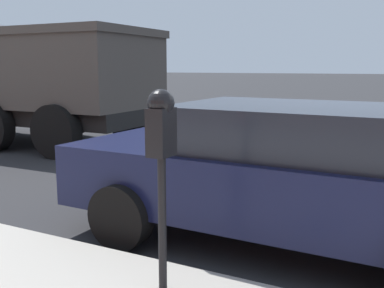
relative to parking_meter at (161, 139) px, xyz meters
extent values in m
plane|color=#2B2B2D|center=(2.62, -0.84, -1.24)|extent=(220.00, 220.00, 0.00)
cylinder|color=black|center=(0.00, 0.00, -0.62)|extent=(0.06, 0.06, 1.00)
cube|color=black|center=(0.00, 0.00, 0.05)|extent=(0.20, 0.14, 0.34)
sphere|color=black|center=(0.00, 0.00, 0.25)|extent=(0.19, 0.19, 0.19)
cube|color=#B21919|center=(0.11, 0.00, 0.01)|extent=(0.01, 0.11, 0.12)
cube|color=black|center=(0.11, 0.00, 0.13)|extent=(0.01, 0.10, 0.08)
cube|color=#14193D|center=(1.58, -0.46, -0.61)|extent=(1.89, 4.35, 0.63)
cube|color=#232833|center=(1.58, -0.63, -0.08)|extent=(1.64, 2.45, 0.44)
cylinder|color=black|center=(0.71, 0.90, -0.92)|extent=(0.23, 0.64, 0.64)
cylinder|color=black|center=(2.51, 0.86, -0.92)|extent=(0.23, 0.64, 0.64)
cube|color=black|center=(4.85, 7.04, -0.55)|extent=(2.19, 7.03, 0.35)
cube|color=#4C4742|center=(4.88, 5.71, 0.37)|extent=(2.51, 4.38, 1.48)
cube|color=#4C4742|center=(4.88, 5.71, 1.19)|extent=(2.61, 4.48, 0.16)
cylinder|color=black|center=(6.08, 6.36, -0.72)|extent=(0.32, 1.04, 1.04)
cylinder|color=black|center=(3.67, 4.57, -0.72)|extent=(0.32, 1.04, 1.04)
cylinder|color=black|center=(6.11, 4.61, -0.72)|extent=(0.32, 1.04, 1.04)
camera|label=1|loc=(-2.64, -1.60, 0.50)|focal=42.00mm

